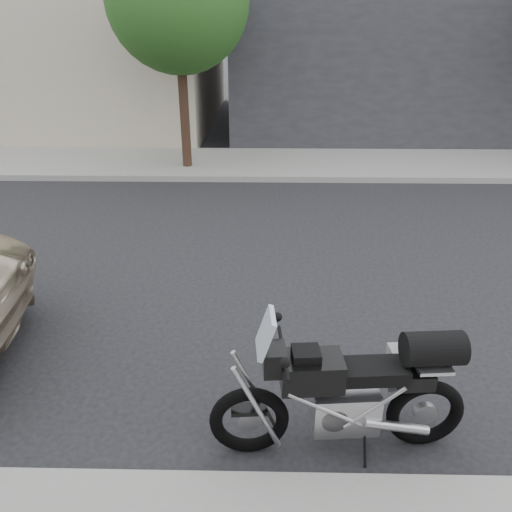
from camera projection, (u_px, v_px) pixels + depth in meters
The scene contains 5 objects.
ground at pixel (258, 275), 8.06m from camera, with size 120.00×120.00×0.00m, color black.
far_sidewalk at pixel (262, 164), 13.89m from camera, with size 44.00×3.00×0.15m, color gray.
far_building_dark at pixel (452, 25), 18.58m from camera, with size 16.00×11.00×7.00m.
far_building_cream at pixel (24, 10), 18.66m from camera, with size 14.00×11.00×8.00m.
motorcycle at pixel (357, 390), 4.60m from camera, with size 2.42×0.90×1.53m.
Camera 1 is at (-0.11, 7.13, 3.76)m, focal length 35.00 mm.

